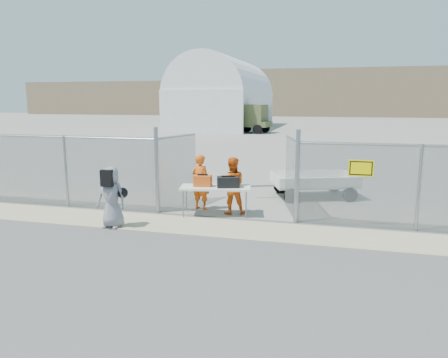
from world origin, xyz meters
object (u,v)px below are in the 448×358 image
(security_worker_left, at_px, (201,182))
(utility_trailer, at_px, (314,185))
(security_worker_right, at_px, (232,186))
(folding_table, at_px, (215,201))
(visitor, at_px, (111,197))

(security_worker_left, relative_size, utility_trailer, 0.47)
(security_worker_right, bearing_deg, security_worker_left, -34.04)
(folding_table, xyz_separation_m, visitor, (-2.26, -1.82, 0.38))
(security_worker_left, xyz_separation_m, visitor, (-1.66, -2.34, -0.04))
(folding_table, relative_size, visitor, 1.24)
(security_worker_right, bearing_deg, visitor, 17.95)
(security_worker_left, distance_m, visitor, 2.87)
(security_worker_left, xyz_separation_m, utility_trailer, (3.18, 2.54, -0.41))
(security_worker_right, distance_m, utility_trailer, 3.56)
(utility_trailer, bearing_deg, security_worker_right, -148.03)
(security_worker_right, relative_size, utility_trailer, 0.47)
(security_worker_right, distance_m, visitor, 3.39)
(security_worker_left, bearing_deg, folding_table, 156.69)
(security_worker_left, distance_m, security_worker_right, 1.04)
(folding_table, xyz_separation_m, utility_trailer, (2.58, 3.07, 0.01))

